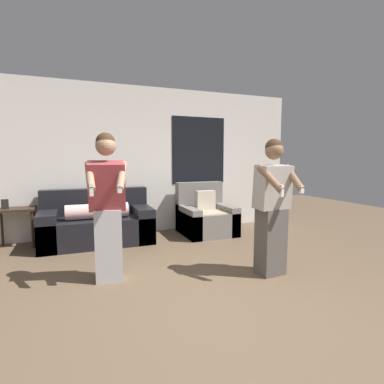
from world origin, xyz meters
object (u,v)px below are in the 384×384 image
(couch, at_px, (97,224))
(person_right, at_px, (272,207))
(armchair, at_px, (206,217))
(person_left, at_px, (108,207))
(side_table, at_px, (16,215))

(couch, relative_size, person_right, 1.08)
(armchair, xyz_separation_m, person_left, (-1.91, -1.62, 0.55))
(armchair, bearing_deg, couch, 178.09)
(armchair, xyz_separation_m, person_right, (-0.07, -2.11, 0.51))
(couch, relative_size, person_left, 1.04)
(side_table, bearing_deg, person_left, -57.29)
(couch, relative_size, side_table, 2.27)
(side_table, xyz_separation_m, person_left, (1.22, -1.90, 0.34))
(armchair, relative_size, person_left, 0.56)
(couch, relative_size, armchair, 1.86)
(couch, bearing_deg, side_table, 169.67)
(person_left, bearing_deg, side_table, 122.71)
(armchair, relative_size, person_right, 0.58)
(person_left, relative_size, person_right, 1.03)
(person_right, bearing_deg, armchair, 88.07)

